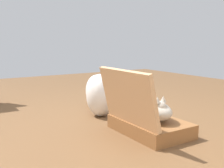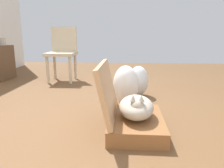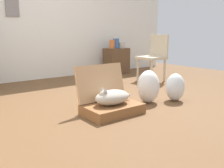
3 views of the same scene
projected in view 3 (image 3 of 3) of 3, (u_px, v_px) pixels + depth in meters
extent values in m
plane|color=brown|center=(115.00, 100.00, 3.53)|extent=(7.68, 7.68, 0.00)
cube|color=silver|center=(45.00, 14.00, 5.03)|extent=(6.40, 0.12, 2.60)
cube|color=gray|center=(12.00, 2.00, 4.55)|extent=(0.24, 0.02, 0.52)
cube|color=brown|center=(112.00, 109.00, 2.93)|extent=(0.66, 0.44, 0.12)
cube|color=tan|center=(101.00, 83.00, 3.05)|extent=(0.66, 0.13, 0.44)
ellipsoid|color=#B2A899|center=(112.00, 97.00, 2.90)|extent=(0.44, 0.28, 0.17)
sphere|color=#B2A899|center=(104.00, 95.00, 2.82)|extent=(0.11, 0.11, 0.11)
cone|color=#B2A899|center=(105.00, 90.00, 2.78)|extent=(0.05, 0.05, 0.05)
cone|color=#B2A899|center=(102.00, 89.00, 2.83)|extent=(0.05, 0.05, 0.05)
cylinder|color=#B2A899|center=(123.00, 97.00, 3.06)|extent=(0.20, 0.03, 0.07)
ellipsoid|color=white|center=(148.00, 87.00, 3.37)|extent=(0.32, 0.28, 0.44)
ellipsoid|color=silver|center=(175.00, 87.00, 3.47)|extent=(0.26, 0.25, 0.38)
cube|color=brown|center=(116.00, 61.00, 5.80)|extent=(0.52, 0.37, 0.58)
cylinder|color=#CC6B38|center=(112.00, 44.00, 5.65)|extent=(0.13, 0.13, 0.19)
cylinder|color=#B7AD99|center=(122.00, 45.00, 5.77)|extent=(0.13, 0.13, 0.13)
cylinder|color=#38609E|center=(116.00, 43.00, 5.73)|extent=(0.14, 0.14, 0.22)
cylinder|color=beige|center=(138.00, 70.00, 4.93)|extent=(0.04, 0.04, 0.43)
cylinder|color=beige|center=(151.00, 72.00, 4.65)|extent=(0.04, 0.04, 0.43)
cylinder|color=beige|center=(151.00, 68.00, 5.15)|extent=(0.04, 0.04, 0.43)
cylinder|color=beige|center=(165.00, 70.00, 4.87)|extent=(0.04, 0.04, 0.43)
cube|color=beige|center=(151.00, 58.00, 4.85)|extent=(0.46, 0.46, 0.05)
cube|color=beige|center=(159.00, 45.00, 4.93)|extent=(0.04, 0.43, 0.41)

